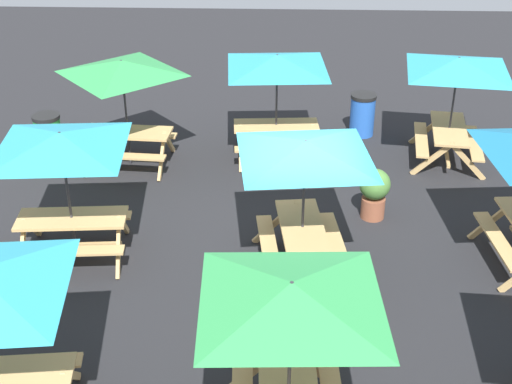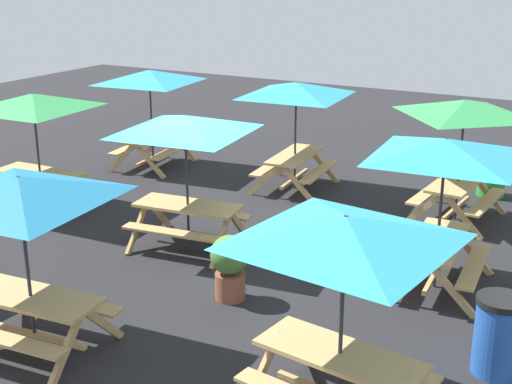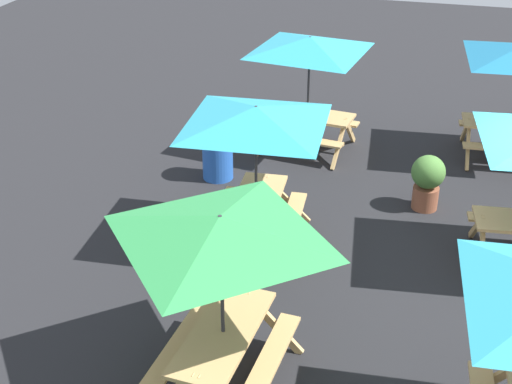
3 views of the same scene
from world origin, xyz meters
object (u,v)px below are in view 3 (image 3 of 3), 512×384
at_px(picnic_table_2, 256,126).
at_px(potted_plant_0, 427,180).
at_px(picnic_table_5, 310,53).
at_px(trash_bin_blue, 218,153).
at_px(picnic_table_6, 221,241).

height_order(picnic_table_2, potted_plant_0, picnic_table_2).
height_order(picnic_table_5, potted_plant_0, picnic_table_5).
height_order(picnic_table_5, trash_bin_blue, picnic_table_5).
relative_size(picnic_table_5, trash_bin_blue, 2.86).
relative_size(picnic_table_2, trash_bin_blue, 2.88).
relative_size(picnic_table_6, potted_plant_0, 2.39).
relative_size(picnic_table_2, picnic_table_6, 1.21).
distance_m(picnic_table_2, picnic_table_5, 3.66).
relative_size(picnic_table_5, picnic_table_6, 1.20).
relative_size(picnic_table_2, picnic_table_5, 1.01).
bearing_deg(trash_bin_blue, potted_plant_0, 87.91).
bearing_deg(potted_plant_0, trash_bin_blue, -92.09).
distance_m(picnic_table_5, picnic_table_6, 6.77).
distance_m(picnic_table_5, trash_bin_blue, 2.61).
distance_m(trash_bin_blue, potted_plant_0, 3.77).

